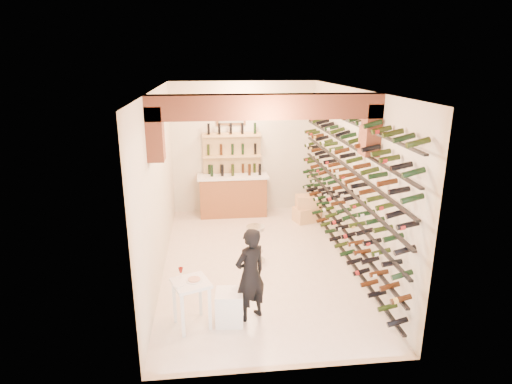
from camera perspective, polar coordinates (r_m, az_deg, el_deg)
ground at (r=8.31m, az=0.23°, el=-9.21°), size 6.00×6.00×0.00m
room_shell at (r=7.33m, az=0.49°, el=5.83°), size 3.52×6.02×3.21m
wine_rack at (r=8.06m, az=11.13°, el=1.42°), size 0.32×5.70×2.56m
back_counter at (r=10.54m, az=-3.05°, el=-0.29°), size 1.70×0.62×1.29m
back_shelving at (r=10.60m, az=-3.18°, el=3.38°), size 1.40×0.31×2.73m
tasting_table at (r=6.30m, az=-8.57°, el=-12.63°), size 0.63×0.63×0.86m
white_stool at (r=6.49m, az=-3.52°, el=-14.92°), size 0.43×0.43×0.49m
person at (r=6.35m, az=-0.76°, el=-10.84°), size 0.62×0.56×1.42m
chrome_barstool at (r=8.17m, az=-0.06°, el=-6.51°), size 0.37×0.37×0.71m
crate_lower at (r=10.29m, az=6.70°, el=-2.94°), size 0.67×0.56×0.34m
crate_upper at (r=10.19m, az=6.76°, el=-1.25°), size 0.51×0.35×0.29m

